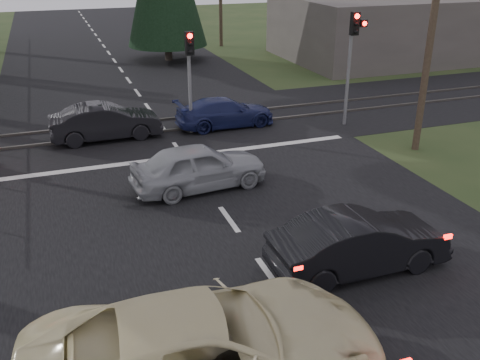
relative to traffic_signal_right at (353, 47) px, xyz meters
name	(u,v)px	position (x,y,z in m)	size (l,w,h in m)	color
ground	(270,276)	(-7.55, -9.47, -3.31)	(120.00, 120.00, 0.00)	#283C1B
road	(172,141)	(-7.55, 0.53, -3.31)	(14.00, 100.00, 0.01)	black
rail_corridor	(162,126)	(-7.55, 2.53, -3.31)	(120.00, 8.00, 0.01)	black
stop_line	(184,156)	(-7.55, -1.27, -3.30)	(13.00, 0.35, 0.00)	silver
rail_near	(166,131)	(-7.55, 1.73, -3.26)	(120.00, 0.12, 0.10)	#59544C
rail_far	(158,120)	(-7.55, 3.33, -3.26)	(120.00, 0.12, 0.10)	#59544C
traffic_signal_right	(353,47)	(0.00, 0.00, 0.00)	(0.68, 0.48, 4.70)	slate
traffic_signal_center	(190,65)	(-6.55, 1.20, -0.51)	(0.32, 0.48, 4.10)	slate
utility_pole_near	(433,21)	(0.95, -3.47, 1.41)	(1.80, 0.26, 9.00)	#4C3D2D
building_right	(390,27)	(10.45, 12.53, -1.31)	(14.00, 10.00, 4.00)	#59514C
cream_coupe	(206,350)	(-9.92, -12.30, -2.46)	(2.85, 6.18, 1.72)	beige
dark_hatchback	(359,243)	(-5.47, -9.88, -2.60)	(1.50, 4.31, 1.42)	black
silver_car	(199,167)	(-7.75, -4.12, -2.59)	(1.72, 4.27, 1.46)	#95999D
blue_sedan	(225,112)	(-4.98, 1.62, -2.70)	(1.71, 4.22, 1.22)	#1A204F
dark_car_far	(106,122)	(-9.94, 1.65, -2.61)	(1.50, 4.29, 1.41)	black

